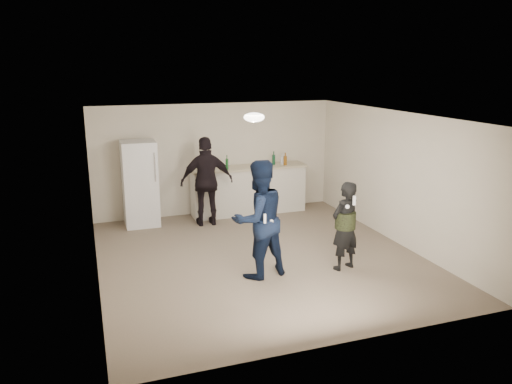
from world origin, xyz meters
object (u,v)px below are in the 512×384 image
object	(u,v)px
counter	(249,191)
man	(259,219)
fridge	(140,184)
shaker	(213,164)
spectator	(207,182)
woman	(345,226)

from	to	relation	value
counter	man	world-z (taller)	man
fridge	counter	bearing A→B (deg)	1.65
shaker	spectator	distance (m)	0.76
fridge	spectator	xyz separation A→B (m)	(1.33, -0.47, 0.04)
fridge	man	world-z (taller)	man
counter	man	bearing A→B (deg)	-105.70
woman	man	bearing A→B (deg)	-24.12
spectator	man	bearing A→B (deg)	96.60
shaker	woman	world-z (taller)	woman
shaker	woman	size ratio (longest dim) A/B	0.11
shaker	man	world-z (taller)	man
counter	fridge	bearing A→B (deg)	-178.35
counter	spectator	bearing A→B (deg)	-153.91
man	woman	xyz separation A→B (m)	(1.44, -0.20, -0.20)
fridge	shaker	bearing A→B (deg)	6.41
shaker	spectator	bearing A→B (deg)	-115.77
shaker	counter	bearing A→B (deg)	-8.31
counter	woman	size ratio (longest dim) A/B	1.73
counter	shaker	size ratio (longest dim) A/B	15.29
counter	shaker	xyz separation A→B (m)	(-0.78, 0.11, 0.65)
counter	shaker	bearing A→B (deg)	171.69
shaker	spectator	world-z (taller)	spectator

